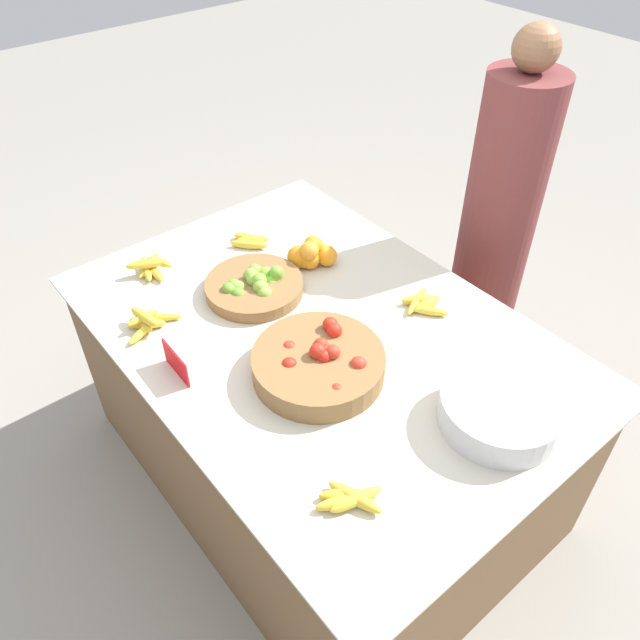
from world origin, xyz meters
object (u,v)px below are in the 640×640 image
at_px(lime_bowl, 255,285).
at_px(vendor_person, 494,240).
at_px(tomato_basket, 318,363).
at_px(price_sign, 176,363).
at_px(metal_bowl, 500,410).

bearing_deg(lime_bowl, vendor_person, 73.17).
height_order(tomato_basket, price_sign, tomato_basket).
distance_m(lime_bowl, metal_bowl, 0.92).
bearing_deg(metal_bowl, lime_bowl, -167.85).
distance_m(tomato_basket, vendor_person, 1.04).
bearing_deg(tomato_basket, lime_bowl, 170.29).
bearing_deg(metal_bowl, vendor_person, 128.96).
distance_m(lime_bowl, price_sign, 0.44).
distance_m(lime_bowl, vendor_person, 1.00).
bearing_deg(lime_bowl, tomato_basket, -9.71).
xyz_separation_m(lime_bowl, vendor_person, (0.29, 0.95, -0.07)).
bearing_deg(price_sign, tomato_basket, 52.71).
height_order(lime_bowl, metal_bowl, metal_bowl).
bearing_deg(tomato_basket, vendor_person, 98.51).
xyz_separation_m(tomato_basket, metal_bowl, (0.46, 0.27, 0.00)).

